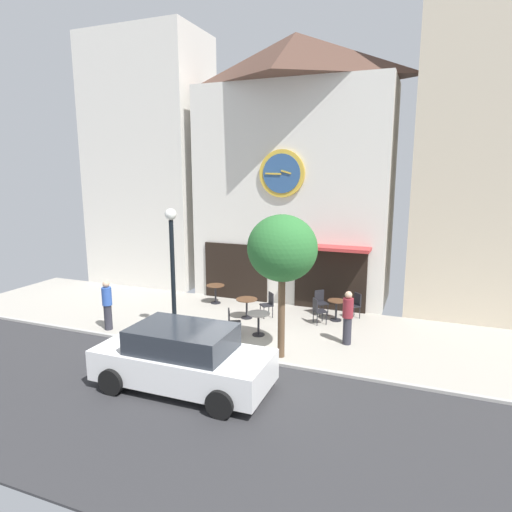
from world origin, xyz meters
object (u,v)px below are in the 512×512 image
street_tree (282,249)px  parked_car_white (183,358)px  cafe_chair_by_entrance (355,303)px  pedestrian_blue (107,305)px  cafe_chair_left_end (269,303)px  pedestrian_maroon (348,317)px  cafe_chair_near_tree (318,309)px  cafe_chair_near_lamp (320,300)px  street_lamp (173,272)px  cafe_table_center_right (336,307)px  cafe_chair_outer (232,321)px  cafe_table_center_left (258,319)px  cafe_table_rightmost (215,290)px  cafe_table_center (247,304)px

street_tree → parked_car_white: street_tree is taller
street_tree → cafe_chair_by_entrance: size_ratio=4.52×
cafe_chair_by_entrance → parked_car_white: (-3.07, -6.81, 0.23)m
cafe_chair_by_entrance → pedestrian_blue: pedestrian_blue is taller
cafe_chair_left_end → pedestrian_maroon: size_ratio=0.54×
cafe_chair_near_tree → cafe_chair_by_entrance: 1.59m
parked_car_white → cafe_chair_near_lamp: bearing=74.8°
street_lamp → cafe_chair_by_entrance: street_lamp is taller
cafe_table_center_right → cafe_chair_left_end: 2.41m
street_tree → cafe_chair_outer: size_ratio=4.52×
cafe_table_center_left → cafe_chair_by_entrance: (2.62, 2.90, -0.01)m
cafe_chair_near_lamp → pedestrian_maroon: pedestrian_maroon is taller
cafe_chair_near_tree → cafe_chair_by_entrance: bearing=46.4°
cafe_chair_left_end → cafe_chair_outer: size_ratio=1.00×
street_tree → cafe_chair_by_entrance: bearing=71.5°
cafe_table_center_left → cafe_chair_near_tree: (1.52, 1.75, -0.01)m
cafe_chair_left_end → cafe_chair_near_tree: 1.84m
cafe_chair_outer → pedestrian_maroon: 3.62m
street_lamp → cafe_chair_near_tree: (4.03, 2.73, -1.55)m
cafe_chair_outer → street_tree: bearing=-25.2°
cafe_chair_near_tree → pedestrian_maroon: pedestrian_maroon is taller
street_tree → pedestrian_maroon: size_ratio=2.44×
cafe_chair_near_lamp → cafe_chair_left_end: same height
cafe_table_center_left → cafe_chair_left_end: bearing=99.9°
cafe_chair_near_lamp → parked_car_white: parked_car_white is taller
street_lamp → cafe_chair_near_tree: bearing=34.1°
cafe_chair_by_entrance → cafe_chair_outer: 4.72m
cafe_table_center_left → cafe_chair_near_lamp: size_ratio=0.83×
cafe_table_rightmost → parked_car_white: 6.97m
cafe_chair_near_tree → cafe_chair_outer: (-2.27, -2.15, 0.00)m
pedestrian_blue → parked_car_white: bearing=-30.2°
cafe_chair_by_entrance → street_lamp: bearing=-142.9°
cafe_chair_near_tree → cafe_table_center_right: bearing=48.1°
cafe_table_center → cafe_chair_near_tree: cafe_chair_near_tree is taller
street_tree → cafe_table_center_left: bearing=132.3°
cafe_chair_left_end → parked_car_white: (-0.13, -5.74, 0.23)m
cafe_chair_near_tree → pedestrian_maroon: (1.26, -1.44, 0.33)m
street_lamp → cafe_chair_left_end: (2.20, 2.81, -1.55)m
cafe_chair_near_lamp → pedestrian_maroon: 2.88m
street_tree → cafe_chair_by_entrance: street_tree is taller
cafe_table_center → cafe_table_center_right: (3.04, 0.92, -0.04)m
pedestrian_maroon → parked_car_white: 5.31m
cafe_table_center_left → pedestrian_maroon: 2.82m
cafe_chair_near_lamp → parked_car_white: 6.95m
cafe_table_center → cafe_chair_outer: cafe_chair_outer is taller
cafe_table_center_left → cafe_table_center_right: cafe_table_center_left is taller
cafe_table_rightmost → cafe_table_center_right: (4.90, -0.29, -0.05)m
street_lamp → pedestrian_blue: 2.67m
cafe_chair_left_end → cafe_chair_by_entrance: 3.12m
cafe_table_rightmost → pedestrian_blue: bearing=-116.7°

